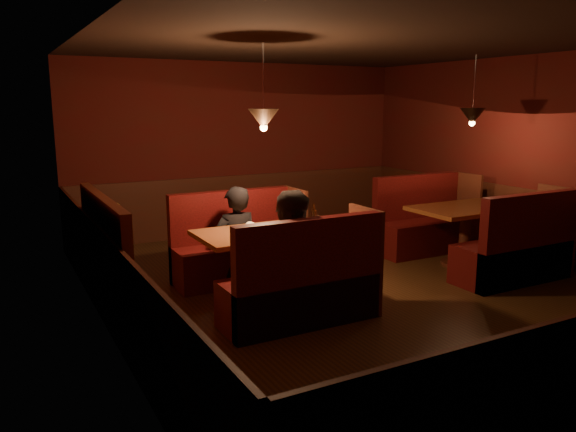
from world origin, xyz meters
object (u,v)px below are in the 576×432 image
main_table (266,247)px  diner_b (296,239)px  second_table (466,222)px  main_bench_near (305,290)px  main_bench_far (238,252)px  diner_a (235,223)px  second_bench_far (424,227)px  second_bench_near (518,253)px

main_table → diner_b: 0.73m
second_table → diner_b: bearing=-168.1°
diner_b → main_bench_near: bearing=-105.5°
diner_b → main_bench_far: bearing=71.3°
main_table → diner_a: bearing=102.0°
second_bench_far → diner_b: diner_b is taller
main_table → main_bench_far: (0.02, 0.86, -0.26)m
second_table → diner_a: (-3.17, 0.63, 0.19)m
main_table → diner_b: size_ratio=0.88×
second_table → second_bench_far: bearing=87.8°
main_bench_far → second_table: main_bench_far is taller
main_table → second_bench_far: (3.08, 0.83, -0.25)m
second_bench_far → diner_a: (-3.21, -0.25, 0.43)m
second_bench_near → main_bench_far: bearing=150.0°
main_table → second_table: size_ratio=1.03×
main_bench_near → diner_a: bearing=95.5°
second_table → diner_b: size_ratio=0.85×
main_table → second_bench_near: bearing=-16.6°
diner_a → diner_b: (0.13, -1.27, 0.06)m
main_bench_far → second_table: size_ratio=1.13×
second_bench_far → diner_a: diner_a is taller
diner_b → second_bench_near: bearing=-22.6°
main_table → diner_b: (0.01, -0.69, 0.23)m
second_bench_near → main_bench_near: bearing=178.9°
main_bench_near → main_bench_far: bearing=90.0°
main_table → main_bench_near: (0.02, -0.86, -0.26)m
diner_b → second_table: bearing=-6.4°
second_bench_near → diner_a: bearing=154.9°
main_bench_near → second_bench_far: (3.07, 1.69, 0.01)m
main_table → second_bench_far: second_bench_far is taller
diner_b → main_table: bearing=72.2°
second_bench_far → second_bench_near: (0.00, -1.75, 0.00)m
second_bench_near → diner_a: (-3.21, 1.50, 0.43)m
second_table → second_bench_near: 0.91m
second_bench_near → second_bench_far: bearing=90.0°
second_bench_near → diner_a: 3.57m
second_bench_far → second_bench_near: same height
main_table → second_table: (3.05, -0.04, -0.01)m
main_bench_far → second_table: bearing=-16.5°
second_table → second_bench_near: bearing=-87.8°
diner_a → main_bench_far: bearing=-119.1°
second_table → second_bench_far: 0.91m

